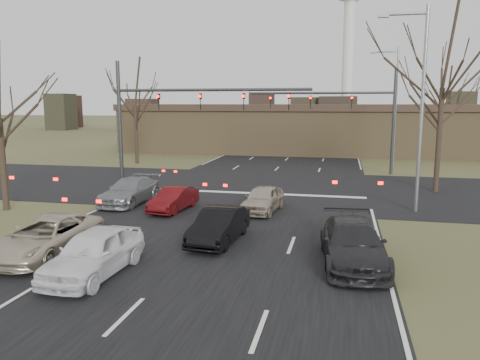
% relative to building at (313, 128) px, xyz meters
% --- Properties ---
extents(ground, '(360.00, 360.00, 0.00)m').
position_rel_building_xyz_m(ground, '(-2.00, -38.00, -2.67)').
color(ground, '#454625').
rests_on(ground, ground).
extents(road_main, '(14.00, 300.00, 0.02)m').
position_rel_building_xyz_m(road_main, '(-2.00, 22.00, -2.66)').
color(road_main, black).
rests_on(road_main, ground).
extents(road_cross, '(200.00, 14.00, 0.02)m').
position_rel_building_xyz_m(road_cross, '(-2.00, -23.00, -2.65)').
color(road_cross, black).
rests_on(road_cross, ground).
extents(building, '(42.40, 10.40, 5.30)m').
position_rel_building_xyz_m(building, '(0.00, 0.00, 0.00)').
color(building, olive).
rests_on(building, ground).
extents(mast_arm_near, '(12.12, 0.24, 8.00)m').
position_rel_building_xyz_m(mast_arm_near, '(-7.23, -25.00, 2.41)').
color(mast_arm_near, '#383A3D').
rests_on(mast_arm_near, ground).
extents(mast_arm_far, '(11.12, 0.24, 8.00)m').
position_rel_building_xyz_m(mast_arm_far, '(4.18, -15.00, 2.35)').
color(mast_arm_far, '#383A3D').
rests_on(mast_arm_far, ground).
extents(streetlight_right_near, '(2.34, 0.25, 10.00)m').
position_rel_building_xyz_m(streetlight_right_near, '(6.82, -28.00, 2.92)').
color(streetlight_right_near, gray).
rests_on(streetlight_right_near, ground).
extents(streetlight_right_far, '(2.34, 0.25, 10.00)m').
position_rel_building_xyz_m(streetlight_right_far, '(7.32, -11.00, 2.92)').
color(streetlight_right_far, gray).
rests_on(streetlight_right_far, ground).
extents(tree_right_near, '(6.90, 6.90, 11.50)m').
position_rel_building_xyz_m(tree_right_near, '(9.00, -22.00, 6.23)').
color(tree_right_near, black).
rests_on(tree_right_near, ground).
extents(tree_left_far, '(5.70, 5.70, 9.50)m').
position_rel_building_xyz_m(tree_left_far, '(-15.00, -13.00, 4.68)').
color(tree_left_far, black).
rests_on(tree_left_far, ground).
extents(tree_right_far, '(5.40, 5.40, 9.00)m').
position_rel_building_xyz_m(tree_right_far, '(13.00, -3.00, 4.29)').
color(tree_right_far, black).
rests_on(tree_right_far, ground).
extents(car_silver_suv, '(2.32, 4.98, 1.38)m').
position_rel_building_xyz_m(car_silver_suv, '(-6.96, -38.05, -1.97)').
color(car_silver_suv, '#BEB299').
rests_on(car_silver_suv, ground).
extents(car_white_sedan, '(1.89, 4.42, 1.49)m').
position_rel_building_xyz_m(car_white_sedan, '(-4.28, -39.45, -1.92)').
color(car_white_sedan, white).
rests_on(car_white_sedan, ground).
extents(car_black_hatch, '(1.70, 4.15, 1.34)m').
position_rel_building_xyz_m(car_black_hatch, '(-1.34, -35.10, -2.00)').
color(car_black_hatch, black).
rests_on(car_black_hatch, ground).
extents(car_charcoal_sedan, '(2.51, 5.17, 1.45)m').
position_rel_building_xyz_m(car_charcoal_sedan, '(3.75, -36.64, -1.94)').
color(car_charcoal_sedan, '#232326').
rests_on(car_charcoal_sedan, ground).
extents(car_grey_ahead, '(2.14, 4.83, 1.38)m').
position_rel_building_xyz_m(car_grey_ahead, '(-7.96, -29.17, -1.98)').
color(car_grey_ahead, gray).
rests_on(car_grey_ahead, ground).
extents(car_red_ahead, '(1.66, 3.73, 1.19)m').
position_rel_building_xyz_m(car_red_ahead, '(-5.00, -30.37, -2.07)').
color(car_red_ahead, '#500B0E').
rests_on(car_red_ahead, ground).
extents(car_silver_ahead, '(1.98, 4.00, 1.31)m').
position_rel_building_xyz_m(car_silver_ahead, '(-0.54, -29.60, -2.01)').
color(car_silver_ahead, '#B7A794').
rests_on(car_silver_ahead, ground).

